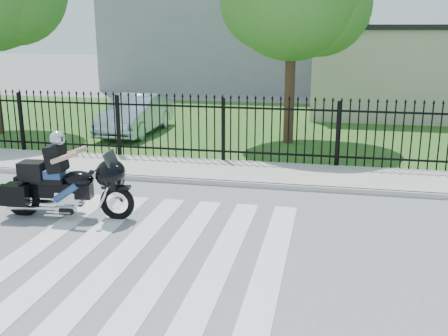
# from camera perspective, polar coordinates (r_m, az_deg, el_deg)

# --- Properties ---
(ground) EXTENTS (120.00, 120.00, 0.00)m
(ground) POSITION_cam_1_polar(r_m,az_deg,el_deg) (8.81, -8.11, -9.24)
(ground) COLOR slate
(ground) RESTS_ON ground
(crosswalk) EXTENTS (5.00, 5.50, 0.01)m
(crosswalk) POSITION_cam_1_polar(r_m,az_deg,el_deg) (8.81, -8.11, -9.20)
(crosswalk) COLOR silver
(crosswalk) RESTS_ON ground
(sidewalk) EXTENTS (40.00, 2.00, 0.12)m
(sidewalk) POSITION_cam_1_polar(r_m,az_deg,el_deg) (13.32, -0.94, -0.35)
(sidewalk) COLOR #ADAAA3
(sidewalk) RESTS_ON ground
(curb) EXTENTS (40.00, 0.12, 0.12)m
(curb) POSITION_cam_1_polar(r_m,az_deg,el_deg) (12.39, -1.95, -1.55)
(curb) COLOR #ADAAA3
(curb) RESTS_ON ground
(grass_strip) EXTENTS (40.00, 12.00, 0.02)m
(grass_strip) POSITION_cam_1_polar(r_m,az_deg,el_deg) (20.06, 3.42, 4.74)
(grass_strip) COLOR #2B541D
(grass_strip) RESTS_ON ground
(iron_fence) EXTENTS (26.00, 0.04, 1.80)m
(iron_fence) POSITION_cam_1_polar(r_m,az_deg,el_deg) (14.08, -0.07, 4.02)
(iron_fence) COLOR black
(iron_fence) RESTS_ON ground
(building_low) EXTENTS (10.00, 6.00, 3.50)m
(building_low) POSITION_cam_1_polar(r_m,az_deg,el_deg) (23.98, 21.99, 9.58)
(building_low) COLOR beige
(building_low) RESTS_ON ground
(building_low_roof) EXTENTS (10.20, 6.20, 0.20)m
(building_low_roof) POSITION_cam_1_polar(r_m,az_deg,el_deg) (23.90, 22.44, 13.98)
(building_low_roof) COLOR black
(building_low_roof) RESTS_ON building_low
(motorcycle_rider) EXTENTS (2.65, 0.92, 1.75)m
(motorcycle_rider) POSITION_cam_1_polar(r_m,az_deg,el_deg) (10.59, -17.06, -1.42)
(motorcycle_rider) COLOR black
(motorcycle_rider) RESTS_ON ground
(parked_car) EXTENTS (1.49, 4.08, 1.33)m
(parked_car) POSITION_cam_1_polar(r_m,az_deg,el_deg) (18.47, -9.62, 5.79)
(parked_car) COLOR #A0B8C9
(parked_car) RESTS_ON grass_strip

